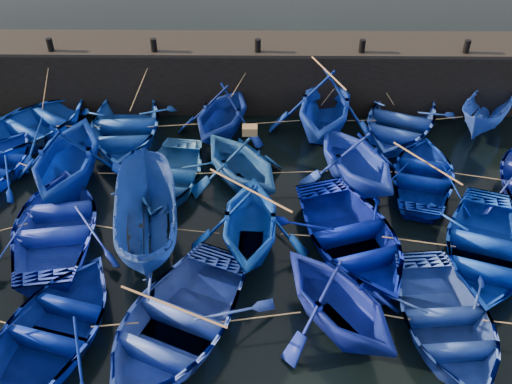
{
  "coord_description": "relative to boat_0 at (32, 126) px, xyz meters",
  "views": [
    {
      "loc": [
        0.15,
        -11.14,
        11.71
      ],
      "look_at": [
        0.0,
        3.2,
        0.7
      ],
      "focal_mm": 40.0,
      "sensor_mm": 36.0,
      "label": 1
    }
  ],
  "objects": [
    {
      "name": "ground",
      "position": [
        8.53,
        -7.42,
        -0.56
      ],
      "size": [
        120.0,
        120.0,
        0.0
      ],
      "primitive_type": "plane",
      "color": "black",
      "rests_on": "ground"
    },
    {
      "name": "quay_wall",
      "position": [
        8.53,
        3.08,
        0.69
      ],
      "size": [
        26.0,
        2.5,
        2.5
      ],
      "primitive_type": "cube",
      "color": "black",
      "rests_on": "ground"
    },
    {
      "name": "quay_top",
      "position": [
        8.53,
        3.08,
        2.0
      ],
      "size": [
        26.0,
        2.5,
        0.12
      ],
      "primitive_type": "cube",
      "color": "black",
      "rests_on": "quay_wall"
    },
    {
      "name": "bollard_0",
      "position": [
        0.53,
        2.18,
        2.31
      ],
      "size": [
        0.24,
        0.24,
        0.5
      ],
      "primitive_type": "cylinder",
      "color": "black",
      "rests_on": "quay_top"
    },
    {
      "name": "bollard_1",
      "position": [
        4.53,
        2.18,
        2.31
      ],
      "size": [
        0.24,
        0.24,
        0.5
      ],
      "primitive_type": "cylinder",
      "color": "black",
      "rests_on": "quay_top"
    },
    {
      "name": "bollard_2",
      "position": [
        8.53,
        2.18,
        2.31
      ],
      "size": [
        0.24,
        0.24,
        0.5
      ],
      "primitive_type": "cylinder",
      "color": "black",
      "rests_on": "quay_top"
    },
    {
      "name": "bollard_3",
      "position": [
        12.53,
        2.18,
        2.31
      ],
      "size": [
        0.24,
        0.24,
        0.5
      ],
      "primitive_type": "cylinder",
      "color": "black",
      "rests_on": "quay_top"
    },
    {
      "name": "bollard_4",
      "position": [
        16.53,
        2.18,
        2.31
      ],
      "size": [
        0.24,
        0.24,
        0.5
      ],
      "primitive_type": "cylinder",
      "color": "black",
      "rests_on": "quay_top"
    },
    {
      "name": "boat_0",
      "position": [
        0.0,
        0.0,
        0.0
      ],
      "size": [
        6.24,
        6.62,
        1.12
      ],
      "primitive_type": "imported",
      "rotation": [
        0.0,
        0.0,
        2.53
      ],
      "color": "#072E94",
      "rests_on": "ground"
    },
    {
      "name": "boat_1",
      "position": [
        3.49,
        -0.01,
        0.02
      ],
      "size": [
        4.43,
        5.86,
        1.15
      ],
      "primitive_type": "imported",
      "rotation": [
        0.0,
        0.0,
        0.09
      ],
      "color": "#133FA3",
      "rests_on": "ground"
    },
    {
      "name": "boat_2",
      "position": [
        7.2,
        0.22,
        0.5
      ],
      "size": [
        4.55,
        4.91,
        2.12
      ],
      "primitive_type": "imported",
      "rotation": [
        0.0,
        0.0,
        -0.31
      ],
      "color": "navy",
      "rests_on": "ground"
    },
    {
      "name": "boat_3",
      "position": [
        11.09,
        0.53,
        0.71
      ],
      "size": [
        5.02,
        5.54,
        2.54
      ],
      "primitive_type": "imported",
      "rotation": [
        0.0,
        0.0,
        -0.19
      ],
      "color": "#0E30AB",
      "rests_on": "ground"
    },
    {
      "name": "boat_4",
      "position": [
        14.02,
        0.57,
        0.0
      ],
      "size": [
        5.69,
        6.48,
        1.12
      ],
      "primitive_type": "imported",
      "rotation": [
        0.0,
        0.0,
        -0.41
      ],
      "color": "#1C3CA4",
      "rests_on": "ground"
    },
    {
      "name": "boat_5",
      "position": [
        17.41,
        0.86,
        0.23
      ],
      "size": [
        3.5,
        4.24,
        1.57
      ],
      "primitive_type": "imported",
      "rotation": [
        0.0,
        0.0,
        -0.58
      ],
      "color": "blue",
      "rests_on": "ground"
    },
    {
      "name": "boat_7",
      "position": [
        2.29,
        -3.04,
        0.7
      ],
      "size": [
        4.24,
        4.89,
        2.53
      ],
      "primitive_type": "imported",
      "rotation": [
        0.0,
        0.0,
        3.12
      ],
      "color": "navy",
      "rests_on": "ground"
    },
    {
      "name": "boat_8",
      "position": [
        5.57,
        -3.04,
        -0.1
      ],
      "size": [
        3.7,
        4.78,
        0.91
      ],
      "primitive_type": "imported",
      "rotation": [
        0.0,
        0.0,
        -0.13
      ],
      "color": "#1F579A",
      "rests_on": "ground"
    },
    {
      "name": "boat_9",
      "position": [
        8.02,
        -2.97,
        0.49
      ],
      "size": [
        5.08,
        5.22,
        2.09
      ],
      "primitive_type": "imported",
      "rotation": [
        0.0,
        0.0,
        3.75
      ],
      "color": "navy",
      "rests_on": "ground"
    },
    {
      "name": "boat_10",
      "position": [
        11.84,
        -2.83,
        0.57
      ],
      "size": [
        5.16,
        5.44,
        2.25
      ],
      "primitive_type": "imported",
      "rotation": [
        0.0,
        0.0,
        3.58
      ],
      "color": "#1835C8",
      "rests_on": "ground"
    },
    {
      "name": "boat_11",
      "position": [
        14.2,
        -2.89,
        -0.1
      ],
      "size": [
        4.23,
        5.13,
        0.92
      ],
      "primitive_type": "imported",
      "rotation": [
        0.0,
        0.0,
        2.88
      ],
      "color": "#001886",
      "rests_on": "ground"
    },
    {
      "name": "boat_14",
      "position": [
        2.58,
        -5.66,
        -0.01
      ],
      "size": [
        4.52,
        5.78,
        1.09
      ],
      "primitive_type": "imported",
      "rotation": [
        0.0,
        0.0,
        3.29
      ],
      "color": "#1B31C5",
      "rests_on": "ground"
    },
    {
      "name": "boat_15",
      "position": [
        5.31,
        -5.86,
        0.39
      ],
      "size": [
        2.59,
        5.15,
        1.91
      ],
      "primitive_type": "imported",
      "rotation": [
        0.0,
        0.0,
        3.3
      ],
      "color": "navy",
      "rests_on": "ground"
    },
    {
      "name": "boat_16",
      "position": [
        8.37,
        -6.04,
        0.51
      ],
      "size": [
        3.65,
        4.2,
        2.15
      ],
      "primitive_type": "imported",
      "rotation": [
        0.0,
        0.0,
        -0.03
      ],
      "color": "#083CBD",
      "rests_on": "ground"
    },
    {
      "name": "boat_17",
      "position": [
        11.33,
        -6.13,
        -0.01
      ],
      "size": [
        5.29,
        6.24,
        1.1
      ],
      "primitive_type": "imported",
      "rotation": [
        0.0,
        0.0,
        0.32
      ],
      "color": "#000E89",
      "rests_on": "ground"
    },
    {
      "name": "boat_18",
      "position": [
        15.18,
        -6.53,
        -0.02
      ],
      "size": [
        5.27,
        6.18,
        1.09
      ],
      "primitive_type": "imported",
      "rotation": [
        0.0,
        0.0,
        -0.34
      ],
      "color": "#062EB4",
      "rests_on": "ground"
    },
    {
      "name": "boat_21",
      "position": [
        3.62,
        -9.52,
        -0.05
      ],
      "size": [
        4.69,
        5.69,
        1.02
      ],
      "primitive_type": "imported",
      "rotation": [
        0.0,
        0.0,
        2.88
      ],
      "color": "navy",
      "rests_on": "ground"
    },
    {
      "name": "boat_22",
      "position": [
        6.57,
        -9.37,
        0.01
      ],
      "size": [
        5.81,
        6.6,
        1.14
      ],
      "primitive_type": "imported",
      "rotation": [
        0.0,
        0.0,
        -0.42
      ],
      "color": "#2743B6",
      "rests_on": "ground"
    },
    {
      "name": "boat_23",
      "position": [
        10.61,
        -9.0,
        0.5
      ],
      "size": [
        5.14,
        5.28,
        2.12
      ],
      "primitive_type": "imported",
      "rotation": [
        0.0,
        0.0,
        0.6
      ],
      "color": "navy",
      "rests_on": "ground"
    },
    {
      "name": "boat_24",
      "position": [
        13.33,
        -9.2,
        -0.06
      ],
      "size": [
        3.84,
        5.09,
        1.0
      ],
      "primitive_type": "imported",
      "rotation": [
        0.0,
        0.0,
        0.08
      ],
      "color": "#2242A1",
      "rests_on": "ground"
    },
    {
      "name": "wooden_crate",
      "position": [
        8.32,
        -2.97,
        1.67
      ],
      "size": [
        0.48,
        0.35,
        0.27
      ],
      "primitive_type": "cube",
      "color": "olive",
      "rests_on": "boat_9"
    },
    {
      "name": "mooring_ropes",
      "position": [
        8.73,
        -2.65,
        0.31
      ],
      "size": [
        17.46,
        11.69,
        2.1
      ],
      "color": "tan",
      "rests_on": "ground"
    },
    {
      "name": "loose_oars",
      "position": [
        10.06,
        -4.44,
        1.16
      ],
      "size": [
        9.88,
        11.98,
        1.68
      ],
      "color": "#99724C",
      "rests_on": "ground"
    }
  ]
}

